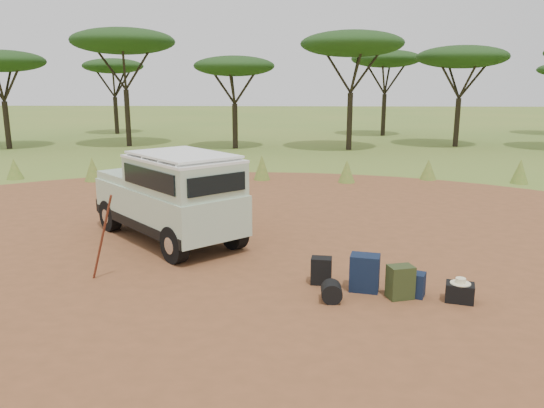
{
  "coord_description": "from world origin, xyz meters",
  "views": [
    {
      "loc": [
        1.16,
        -10.0,
        3.43
      ],
      "look_at": [
        0.71,
        0.58,
        1.0
      ],
      "focal_mm": 35.0,
      "sensor_mm": 36.0,
      "label": 1
    }
  ],
  "objects_px": {
    "walking_staff": "(102,238)",
    "duffel_navy": "(413,284)",
    "backpack_olive": "(400,282)",
    "hard_case": "(460,293)",
    "backpack_black": "(321,271)",
    "backpack_navy": "(365,273)",
    "safari_vehicle": "(171,198)"
  },
  "relations": [
    {
      "from": "backpack_olive",
      "to": "safari_vehicle",
      "type": "bearing_deg",
      "value": 129.28
    },
    {
      "from": "backpack_navy",
      "to": "duffel_navy",
      "type": "height_order",
      "value": "backpack_navy"
    },
    {
      "from": "safari_vehicle",
      "to": "backpack_olive",
      "type": "relative_size",
      "value": 7.43
    },
    {
      "from": "walking_staff",
      "to": "duffel_navy",
      "type": "distance_m",
      "value": 5.35
    },
    {
      "from": "backpack_black",
      "to": "hard_case",
      "type": "relative_size",
      "value": 1.1
    },
    {
      "from": "backpack_olive",
      "to": "hard_case",
      "type": "relative_size",
      "value": 1.27
    },
    {
      "from": "backpack_black",
      "to": "duffel_navy",
      "type": "bearing_deg",
      "value": -11.63
    },
    {
      "from": "backpack_black",
      "to": "backpack_navy",
      "type": "relative_size",
      "value": 0.76
    },
    {
      "from": "backpack_olive",
      "to": "hard_case",
      "type": "height_order",
      "value": "backpack_olive"
    },
    {
      "from": "backpack_black",
      "to": "backpack_olive",
      "type": "relative_size",
      "value": 0.87
    },
    {
      "from": "backpack_black",
      "to": "backpack_navy",
      "type": "bearing_deg",
      "value": -14.82
    },
    {
      "from": "safari_vehicle",
      "to": "walking_staff",
      "type": "xyz_separation_m",
      "value": [
        -0.63,
        -2.5,
        -0.17
      ]
    },
    {
      "from": "safari_vehicle",
      "to": "walking_staff",
      "type": "height_order",
      "value": "safari_vehicle"
    },
    {
      "from": "safari_vehicle",
      "to": "hard_case",
      "type": "bearing_deg",
      "value": 17.14
    },
    {
      "from": "backpack_olive",
      "to": "hard_case",
      "type": "bearing_deg",
      "value": -22.72
    },
    {
      "from": "safari_vehicle",
      "to": "backpack_black",
      "type": "height_order",
      "value": "safari_vehicle"
    },
    {
      "from": "backpack_olive",
      "to": "duffel_navy",
      "type": "xyz_separation_m",
      "value": [
        0.23,
        0.09,
        -0.07
      ]
    },
    {
      "from": "backpack_black",
      "to": "duffel_navy",
      "type": "height_order",
      "value": "backpack_black"
    },
    {
      "from": "backpack_navy",
      "to": "walking_staff",
      "type": "bearing_deg",
      "value": -170.51
    },
    {
      "from": "safari_vehicle",
      "to": "backpack_olive",
      "type": "bearing_deg",
      "value": 13.1
    },
    {
      "from": "safari_vehicle",
      "to": "hard_case",
      "type": "xyz_separation_m",
      "value": [
        5.36,
        -3.16,
        -0.82
      ]
    },
    {
      "from": "backpack_black",
      "to": "backpack_navy",
      "type": "distance_m",
      "value": 0.77
    },
    {
      "from": "backpack_black",
      "to": "backpack_olive",
      "type": "distance_m",
      "value": 1.38
    },
    {
      "from": "safari_vehicle",
      "to": "duffel_navy",
      "type": "xyz_separation_m",
      "value": [
        4.66,
        -2.96,
        -0.77
      ]
    },
    {
      "from": "safari_vehicle",
      "to": "duffel_navy",
      "type": "relative_size",
      "value": 10.03
    },
    {
      "from": "walking_staff",
      "to": "backpack_black",
      "type": "relative_size",
      "value": 3.5
    },
    {
      "from": "walking_staff",
      "to": "backpack_olive",
      "type": "relative_size",
      "value": 3.03
    },
    {
      "from": "backpack_navy",
      "to": "hard_case",
      "type": "bearing_deg",
      "value": -2.93
    },
    {
      "from": "backpack_black",
      "to": "safari_vehicle",
      "type": "bearing_deg",
      "value": 148.74
    },
    {
      "from": "backpack_olive",
      "to": "walking_staff",
      "type": "bearing_deg",
      "value": 157.65
    },
    {
      "from": "duffel_navy",
      "to": "hard_case",
      "type": "distance_m",
      "value": 0.73
    },
    {
      "from": "safari_vehicle",
      "to": "backpack_navy",
      "type": "bearing_deg",
      "value": 12.41
    }
  ]
}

